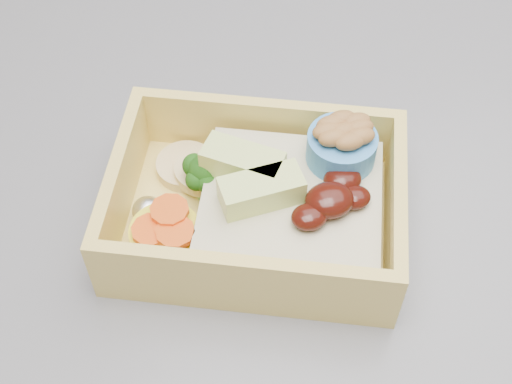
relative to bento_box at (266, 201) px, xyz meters
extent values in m
cube|color=#E1C35C|center=(-0.01, 0.00, -0.02)|extent=(0.21, 0.18, 0.01)
cube|color=#E1C35C|center=(0.02, 0.06, 0.01)|extent=(0.17, 0.07, 0.04)
cube|color=#E1C35C|center=(-0.03, -0.05, 0.01)|extent=(0.17, 0.07, 0.04)
cube|color=#E1C35C|center=(0.07, -0.03, 0.01)|extent=(0.05, 0.11, 0.04)
cube|color=#E1C35C|center=(-0.08, 0.03, 0.01)|extent=(0.05, 0.11, 0.04)
cube|color=#BFB387|center=(0.01, -0.01, 0.00)|extent=(0.14, 0.13, 0.03)
ellipsoid|color=black|center=(0.03, -0.02, 0.02)|extent=(0.04, 0.03, 0.02)
ellipsoid|color=black|center=(0.04, -0.01, 0.02)|extent=(0.03, 0.03, 0.01)
ellipsoid|color=black|center=(0.02, -0.03, 0.02)|extent=(0.03, 0.02, 0.01)
ellipsoid|color=black|center=(0.05, -0.02, 0.02)|extent=(0.02, 0.02, 0.01)
cube|color=#CAE075|center=(0.00, -0.01, 0.02)|extent=(0.05, 0.02, 0.02)
cube|color=#CAE075|center=(-0.01, 0.02, 0.02)|extent=(0.05, 0.05, 0.02)
cylinder|color=#70AC5C|center=(-0.03, 0.03, -0.01)|extent=(0.01, 0.01, 0.02)
sphere|color=#1C4E11|center=(-0.03, 0.03, 0.01)|extent=(0.02, 0.02, 0.02)
sphere|color=#1C4E11|center=(-0.02, 0.03, 0.01)|extent=(0.02, 0.02, 0.02)
sphere|color=#1C4E11|center=(-0.04, 0.03, 0.01)|extent=(0.02, 0.02, 0.02)
sphere|color=#1C4E11|center=(-0.03, 0.02, 0.01)|extent=(0.01, 0.01, 0.01)
sphere|color=#1C4E11|center=(-0.04, 0.02, 0.01)|extent=(0.01, 0.01, 0.01)
sphere|color=#1C4E11|center=(-0.03, 0.03, 0.01)|extent=(0.01, 0.01, 0.01)
cylinder|color=yellow|center=(-0.06, -0.01, -0.01)|extent=(0.04, 0.04, 0.02)
cylinder|color=#DF4F12|center=(-0.06, -0.01, 0.01)|extent=(0.02, 0.02, 0.00)
cylinder|color=#DF4F12|center=(-0.07, -0.01, 0.01)|extent=(0.02, 0.02, 0.00)
cylinder|color=#DF4F12|center=(-0.06, -0.02, 0.01)|extent=(0.02, 0.02, 0.00)
cylinder|color=#DF4F12|center=(-0.06, 0.00, 0.01)|extent=(0.02, 0.02, 0.00)
cylinder|color=tan|center=(-0.04, 0.05, -0.01)|extent=(0.04, 0.04, 0.01)
cylinder|color=tan|center=(-0.03, 0.04, -0.01)|extent=(0.04, 0.04, 0.01)
ellipsoid|color=silver|center=(-0.01, 0.05, -0.01)|extent=(0.02, 0.02, 0.02)
ellipsoid|color=silver|center=(-0.07, 0.02, -0.01)|extent=(0.02, 0.02, 0.02)
cylinder|color=#3E89D4|center=(0.05, 0.01, 0.02)|extent=(0.04, 0.04, 0.02)
ellipsoid|color=brown|center=(0.05, 0.01, 0.04)|extent=(0.02, 0.02, 0.01)
ellipsoid|color=brown|center=(0.06, 0.01, 0.04)|extent=(0.02, 0.02, 0.01)
ellipsoid|color=brown|center=(0.05, 0.02, 0.04)|extent=(0.02, 0.02, 0.01)
ellipsoid|color=brown|center=(0.05, 0.00, 0.04)|extent=(0.02, 0.02, 0.01)
ellipsoid|color=brown|center=(0.04, 0.01, 0.04)|extent=(0.02, 0.02, 0.01)
ellipsoid|color=brown|center=(0.06, 0.01, 0.04)|extent=(0.02, 0.02, 0.01)
ellipsoid|color=brown|center=(0.05, 0.02, 0.04)|extent=(0.02, 0.02, 0.01)
ellipsoid|color=brown|center=(0.06, 0.02, 0.04)|extent=(0.02, 0.02, 0.01)
ellipsoid|color=brown|center=(0.04, 0.01, 0.04)|extent=(0.02, 0.02, 0.01)
camera|label=1|loc=(-0.07, -0.25, 0.35)|focal=50.00mm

